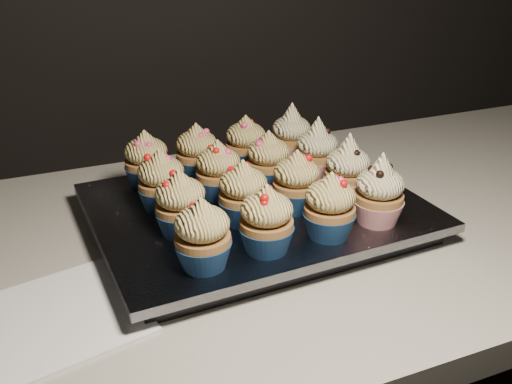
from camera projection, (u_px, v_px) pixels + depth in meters
worktop at (308, 227)px, 0.82m from camera, size 2.44×0.64×0.04m
napkin at (58, 317)px, 0.60m from camera, size 0.19×0.19×0.00m
baking_tray at (256, 218)px, 0.78m from camera, size 0.41×0.32×0.02m
foil_lining at (256, 207)px, 0.78m from camera, size 0.44×0.35×0.01m
cupcake_0 at (203, 236)px, 0.61m from camera, size 0.06×0.06×0.08m
cupcake_1 at (267, 221)px, 0.65m from camera, size 0.06×0.06×0.08m
cupcake_2 at (330, 208)px, 0.68m from camera, size 0.06×0.06×0.08m
cupcake_3 at (379, 193)px, 0.71m from camera, size 0.06×0.06×0.10m
cupcake_4 at (181, 205)px, 0.68m from camera, size 0.06×0.06×0.08m
cupcake_5 at (243, 194)px, 0.71m from camera, size 0.06×0.06×0.08m
cupcake_6 at (296, 183)px, 0.74m from camera, size 0.06×0.06×0.08m
cupcake_7 at (347, 171)px, 0.77m from camera, size 0.06×0.06×0.10m
cupcake_8 at (162, 182)px, 0.74m from camera, size 0.06×0.06×0.08m
cupcake_9 at (218, 172)px, 0.77m from camera, size 0.06×0.06×0.08m
cupcake_10 at (268, 162)px, 0.81m from camera, size 0.06×0.06×0.08m
cupcake_11 at (317, 152)px, 0.83m from camera, size 0.06×0.06×0.10m
cupcake_12 at (147, 161)px, 0.81m from camera, size 0.06×0.06×0.08m
cupcake_13 at (197, 153)px, 0.83m from camera, size 0.06×0.06×0.08m
cupcake_14 at (246, 144)px, 0.87m from camera, size 0.06×0.06×0.08m
cupcake_15 at (291, 136)px, 0.89m from camera, size 0.06×0.06×0.10m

